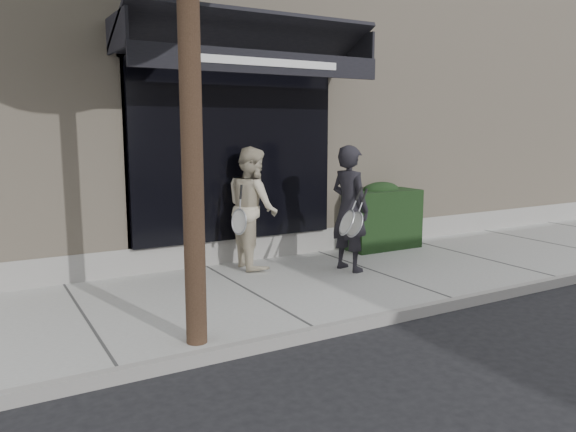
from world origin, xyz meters
TOP-DOWN VIEW (x-y plane):
  - ground at (0.00, 0.00)m, footprint 80.00×80.00m
  - sidewalk at (0.00, 0.00)m, footprint 20.00×3.00m
  - curb at (0.00, -1.55)m, footprint 20.00×0.10m
  - building_facade at (-0.01, 4.96)m, footprint 14.30×8.04m
  - hedge at (1.10, 1.25)m, footprint 1.30×0.70m
  - pedestrian_front at (-0.28, 0.25)m, footprint 0.70×0.92m
  - pedestrian_back at (-1.41, 1.11)m, footprint 0.80×0.92m

SIDE VIEW (x-z plane):
  - ground at x=0.00m, z-range 0.00..0.00m
  - sidewalk at x=0.00m, z-range 0.00..0.12m
  - curb at x=0.00m, z-range 0.00..0.14m
  - hedge at x=1.10m, z-range 0.09..1.23m
  - pedestrian_back at x=-1.41m, z-range 0.12..1.90m
  - pedestrian_front at x=-0.28m, z-range 0.12..1.92m
  - building_facade at x=-0.01m, z-range -0.08..5.56m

